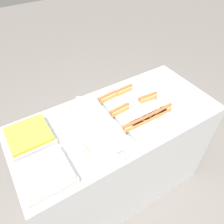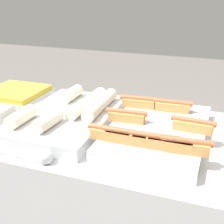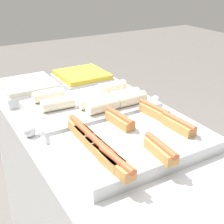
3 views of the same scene
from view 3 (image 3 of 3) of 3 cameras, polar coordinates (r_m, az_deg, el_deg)
name	(u,v)px [view 3 (image 3 of 3)]	position (r m, az deg, el deg)	size (l,w,h in m)	color
counter	(117,223)	(1.54, 0.88, -19.68)	(1.51, 0.70, 0.95)	silver
tray_hotdogs	(135,143)	(1.13, 4.19, -5.59)	(0.42, 0.54, 0.10)	silver
tray_wraps	(91,105)	(1.42, -3.77, 1.25)	(0.35, 0.55, 0.10)	silver
tray_side_front	(29,89)	(1.67, -15.00, 4.12)	(0.28, 0.27, 0.07)	silver
tray_side_back	(82,79)	(1.76, -5.46, 6.05)	(0.28, 0.27, 0.07)	silver
serving_spoon_near	(28,130)	(1.28, -15.05, -3.19)	(0.23, 0.05, 0.05)	silver
serving_spoon_far	(153,100)	(1.53, 7.49, 2.24)	(0.24, 0.05, 0.05)	silver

